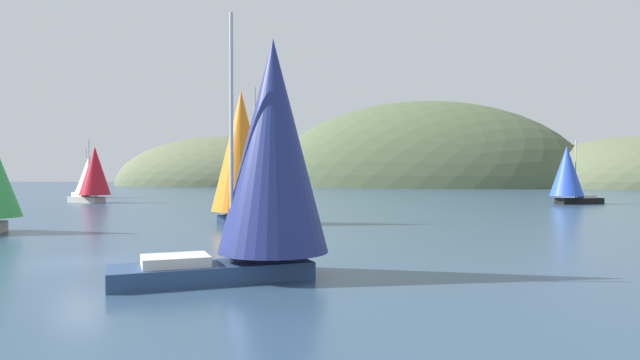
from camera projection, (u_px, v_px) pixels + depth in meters
ground_plane at (81, 262)px, 24.05m from camera, size 360.00×360.00×0.00m
headland_center at (420, 187)px, 153.44m from camera, size 88.91×44.00×47.91m
headland_right at (638, 188)px, 139.59m from camera, size 58.75×44.00×26.48m
headland_left at (224, 185)px, 168.54m from camera, size 71.01×44.00×30.12m
sailboat_navy_sail at (268, 155)px, 20.58m from camera, size 8.39×7.26×9.82m
sailboat_crimson_sail at (94, 173)px, 71.17m from camera, size 7.06×4.84×8.30m
sailboat_white_mainsail at (89, 174)px, 85.39m from camera, size 7.74×6.10×7.78m
sailboat_orange_sail at (243, 156)px, 42.07m from camera, size 5.67×9.49×10.74m
sailboat_blue_spinnaker at (568, 173)px, 68.51m from camera, size 7.55×6.10×8.07m
channel_buoy at (226, 206)px, 58.64m from camera, size 1.10×1.10×2.64m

